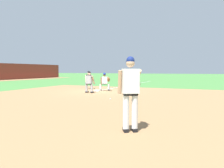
# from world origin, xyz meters

# --- Properties ---
(ground_plane) EXTENTS (160.00, 160.00, 0.00)m
(ground_plane) POSITION_xyz_m (0.00, 0.00, 0.00)
(ground_plane) COLOR #47843D
(infield_dirt_patch) EXTENTS (18.00, 18.00, 0.01)m
(infield_dirt_patch) POSITION_xyz_m (-4.43, -2.76, 0.00)
(infield_dirt_patch) COLOR #9E754C
(infield_dirt_patch) RESTS_ON ground
(foul_line_stripe) EXTENTS (15.82, 0.10, 0.00)m
(foul_line_stripe) POSITION_xyz_m (7.91, 0.00, 0.01)
(foul_line_stripe) COLOR white
(foul_line_stripe) RESTS_ON ground
(first_base_bag) EXTENTS (0.38, 0.38, 0.09)m
(first_base_bag) POSITION_xyz_m (0.00, 0.00, 0.04)
(first_base_bag) COLOR white
(first_base_bag) RESTS_ON ground
(baseball) EXTENTS (0.07, 0.07, 0.07)m
(baseball) POSITION_xyz_m (-3.71, -2.68, 0.04)
(baseball) COLOR white
(baseball) RESTS_ON ground
(pitcher) EXTENTS (0.84, 0.57, 1.86)m
(pitcher) POSITION_xyz_m (-8.82, -5.51, 1.06)
(pitcher) COLOR black
(pitcher) RESTS_ON ground
(first_baseman) EXTENTS (0.82, 1.02, 1.34)m
(first_baseman) POSITION_xyz_m (0.59, -0.31, 0.73)
(first_baseman) COLOR black
(first_baseman) RESTS_ON ground
(baserunner) EXTENTS (0.44, 0.59, 1.46)m
(baserunner) POSITION_xyz_m (-1.15, 0.02, 0.79)
(baserunner) COLOR black
(baserunner) RESTS_ON ground
(umpire) EXTENTS (0.64, 0.68, 1.46)m
(umpire) POSITION_xyz_m (1.54, 1.59, 0.79)
(umpire) COLOR black
(umpire) RESTS_ON ground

